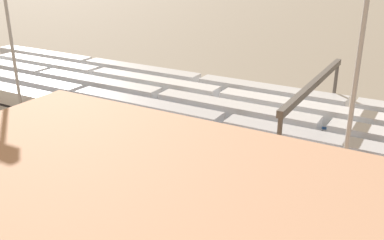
{
  "coord_description": "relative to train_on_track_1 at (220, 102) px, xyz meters",
  "views": [
    {
      "loc": [
        -20.36,
        51.62,
        23.58
      ],
      "look_at": [
        6.53,
        4.81,
        2.5
      ],
      "focal_mm": 41.37,
      "sensor_mm": 36.0,
      "label": 1
    }
  ],
  "objects": [
    {
      "name": "train_on_track_2",
      "position": [
        -2.52,
        5.0,
        0.09
      ],
      "size": [
        114.8,
        3.06,
        4.4
      ],
      "color": "#1E6B9E",
      "rests_on": "ground_plane"
    },
    {
      "name": "ground_plane",
      "position": [
        -7.32,
        5.0,
        -1.98
      ],
      "size": [
        400.0,
        400.0,
        0.0
      ],
      "primitive_type": "plane",
      "color": "#756B5B"
    },
    {
      "name": "train_on_track_3",
      "position": [
        6.61,
        10.0,
        0.03
      ],
      "size": [
        71.4,
        3.06,
        3.8
      ],
      "color": "#A8AAB2",
      "rests_on": "ground_plane"
    },
    {
      "name": "track_bed_0",
      "position": [
        -7.32,
        -5.0,
        -1.92
      ],
      "size": [
        140.0,
        2.8,
        0.12
      ],
      "primitive_type": "cube",
      "color": "#4C443D",
      "rests_on": "ground_plane"
    },
    {
      "name": "signal_gantry",
      "position": [
        -15.05,
        5.0,
        5.44
      ],
      "size": [
        0.7,
        25.0,
        8.8
      ],
      "color": "#4C4742",
      "rests_on": "ground_plane"
    },
    {
      "name": "track_bed_2",
      "position": [
        -7.32,
        5.0,
        -1.92
      ],
      "size": [
        140.0,
        2.8,
        0.12
      ],
      "primitive_type": "cube",
      "color": "#3D3833",
      "rests_on": "ground_plane"
    },
    {
      "name": "train_on_track_0",
      "position": [
        6.19,
        -5.0,
        0.04
      ],
      "size": [
        95.6,
        3.0,
        3.8
      ],
      "color": "#B7BABF",
      "rests_on": "ground_plane"
    },
    {
      "name": "track_bed_4",
      "position": [
        -7.32,
        15.0,
        -1.92
      ],
      "size": [
        140.0,
        2.8,
        0.12
      ],
      "primitive_type": "cube",
      "color": "#3D3833",
      "rests_on": "ground_plane"
    },
    {
      "name": "track_bed_1",
      "position": [
        -7.32,
        0.0,
        -1.92
      ],
      "size": [
        140.0,
        2.8,
        0.12
      ],
      "primitive_type": "cube",
      "color": "#4C443D",
      "rests_on": "ground_plane"
    },
    {
      "name": "train_on_track_4",
      "position": [
        -5.1,
        15.0,
        0.08
      ],
      "size": [
        90.6,
        3.06,
        4.4
      ],
      "color": "black",
      "rests_on": "ground_plane"
    },
    {
      "name": "train_on_track_1",
      "position": [
        0.0,
        0.0,
        0.0
      ],
      "size": [
        95.6,
        3.06,
        3.8
      ],
      "color": "silver",
      "rests_on": "ground_plane"
    },
    {
      "name": "track_bed_3",
      "position": [
        -7.32,
        10.0,
        -1.92
      ],
      "size": [
        140.0,
        2.8,
        0.12
      ],
      "primitive_type": "cube",
      "color": "#3D3833",
      "rests_on": "ground_plane"
    }
  ]
}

